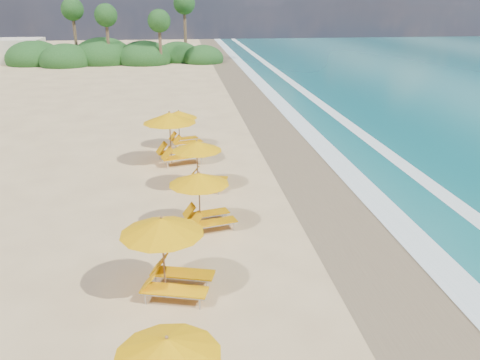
# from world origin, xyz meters

# --- Properties ---
(ground) EXTENTS (160.00, 160.00, 0.00)m
(ground) POSITION_xyz_m (0.00, 0.00, 0.00)
(ground) COLOR #D9B77F
(ground) RESTS_ON ground
(wet_sand) EXTENTS (4.00, 160.00, 0.01)m
(wet_sand) POSITION_xyz_m (4.00, 0.00, 0.01)
(wet_sand) COLOR olive
(wet_sand) RESTS_ON ground
(surf_foam) EXTENTS (4.00, 160.00, 0.01)m
(surf_foam) POSITION_xyz_m (6.70, 0.00, 0.03)
(surf_foam) COLOR white
(surf_foam) RESTS_ON ground
(station_1) EXTENTS (2.87, 2.78, 2.30)m
(station_1) POSITION_xyz_m (-2.58, -5.46, 1.29)
(station_1) COLOR olive
(station_1) RESTS_ON ground
(station_2) EXTENTS (2.62, 2.52, 2.12)m
(station_2) POSITION_xyz_m (-1.44, -1.42, 1.19)
(station_2) COLOR olive
(station_2) RESTS_ON ground
(station_3) EXTENTS (2.68, 2.60, 2.13)m
(station_3) POSITION_xyz_m (-1.34, 2.46, 1.19)
(station_3) COLOR olive
(station_3) RESTS_ON ground
(station_4) EXTENTS (3.23, 3.13, 2.59)m
(station_4) POSITION_xyz_m (-2.45, 6.12, 1.45)
(station_4) COLOR olive
(station_4) RESTS_ON ground
(station_5) EXTENTS (2.56, 2.49, 2.03)m
(station_5) POSITION_xyz_m (-2.05, 8.91, 1.14)
(station_5) COLOR olive
(station_5) RESTS_ON ground
(treeline) EXTENTS (25.80, 8.80, 9.74)m
(treeline) POSITION_xyz_m (-9.94, 45.51, 1.00)
(treeline) COLOR #163D14
(treeline) RESTS_ON ground
(beach_building) EXTENTS (7.00, 5.00, 2.80)m
(beach_building) POSITION_xyz_m (-22.00, 48.00, 1.40)
(beach_building) COLOR beige
(beach_building) RESTS_ON ground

